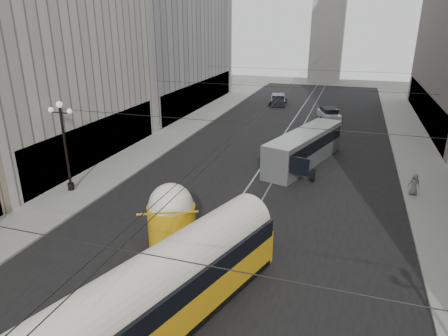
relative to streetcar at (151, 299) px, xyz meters
The scene contains 13 objects.
road 25.33m from the streetcar, 88.87° to the left, with size 20.00×85.00×0.02m, color black.
sidewalk_left 31.03m from the streetcar, 111.79° to the left, with size 4.00×72.00×0.15m, color gray.
sidewalk_right 31.41m from the streetcar, 66.52° to the left, with size 4.00×72.00×0.15m, color gray.
rail_left 25.33m from the streetcar, 90.57° to the left, with size 0.12×85.00×0.04m, color gray.
rail_right 25.36m from the streetcar, 87.17° to the left, with size 0.12×85.00×0.04m, color gray.
distant_tower 73.96m from the streetcar, 89.61° to the left, with size 6.00×6.00×31.36m.
lamppost_left_mid 16.32m from the streetcar, 138.34° to the left, with size 1.86×0.44×6.37m.
catenary 24.62m from the streetcar, 88.54° to the left, with size 25.00×72.00×0.23m.
streetcar is the anchor object (origin of this frame).
city_bus 22.08m from the streetcar, 82.22° to the left, with size 5.40×11.50×2.82m.
sedan_white_far 39.70m from the streetcar, 84.49° to the left, with size 3.27×4.88×1.43m.
sedan_dark_far 46.82m from the streetcar, 94.78° to the left, with size 2.84×5.07×1.51m.
pedestrian_sidewalk_right 20.64m from the streetcar, 57.48° to the left, with size 0.76×0.47×1.55m, color slate.
Camera 1 is at (5.90, -3.65, 11.52)m, focal length 32.00 mm.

